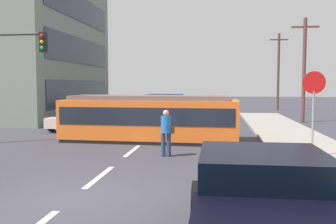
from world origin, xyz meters
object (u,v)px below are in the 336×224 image
streetcar_tram (150,117)px  traffic_light_mast (15,65)px  parked_sedan_mid (77,118)px  parked_sedan_far (109,110)px  utility_pole_mid (304,68)px  stop_sign (314,96)px  pickup_truck_parked (267,211)px  pedestrian_crossing (166,130)px  utility_pole_far (278,70)px  city_bus (161,106)px  parked_sedan_furthest (126,105)px

streetcar_tram → traffic_light_mast: (-5.65, -1.47, 2.35)m
parked_sedan_mid → parked_sedan_far: same height
utility_pole_mid → parked_sedan_far: bearing=174.4°
stop_sign → pickup_truck_parked: bearing=-108.4°
streetcar_tram → parked_sedan_far: bearing=115.6°
pedestrian_crossing → utility_pole_far: size_ratio=0.22×
city_bus → parked_sedan_far: bearing=160.9°
city_bus → parked_sedan_furthest: city_bus is taller
streetcar_tram → traffic_light_mast: size_ratio=1.63×
city_bus → parked_sedan_furthest: (-4.64, 8.12, -0.43)m
city_bus → parked_sedan_mid: city_bus is taller
pedestrian_crossing → streetcar_tram: bearing=109.2°
city_bus → stop_sign: bearing=-60.7°
city_bus → pedestrian_crossing: city_bus is taller
parked_sedan_far → parked_sedan_mid: bearing=-89.4°
utility_pole_mid → utility_pole_far: utility_pole_far is taller
city_bus → parked_sedan_furthest: size_ratio=1.31×
city_bus → parked_sedan_far: 4.54m
pickup_truck_parked → parked_sedan_furthest: bearing=107.9°
city_bus → traffic_light_mast: bearing=-114.0°
pedestrian_crossing → pickup_truck_parked: (2.47, -7.62, -0.15)m
pickup_truck_parked → parked_sedan_furthest: size_ratio=1.17×
streetcar_tram → utility_pole_far: 23.61m
pedestrian_crossing → city_bus: bearing=99.3°
city_bus → pickup_truck_parked: bearing=-77.4°
traffic_light_mast → city_bus: bearing=66.0°
parked_sedan_mid → parked_sedan_far: bearing=90.6°
traffic_light_mast → parked_sedan_furthest: bearing=89.6°
utility_pole_mid → utility_pole_far: 12.23m
city_bus → parked_sedan_far: city_bus is taller
traffic_light_mast → utility_pole_mid: 18.07m
parked_sedan_far → pickup_truck_parked: bearing=-68.0°
pickup_truck_parked → stop_sign: stop_sign is taller
parked_sedan_mid → parked_sedan_furthest: (-0.44, 13.41, -0.00)m
city_bus → utility_pole_mid: 10.05m
streetcar_tram → city_bus: size_ratio=1.43×
utility_pole_far → streetcar_tram: bearing=-113.0°
parked_sedan_furthest → pickup_truck_parked: bearing=-72.1°
traffic_light_mast → stop_sign: bearing=-9.3°
pedestrian_crossing → utility_pole_mid: size_ratio=0.24×
pedestrian_crossing → utility_pole_mid: utility_pole_mid is taller
parked_sedan_mid → pickup_truck_parked: bearing=-59.8°
streetcar_tram → stop_sign: stop_sign is taller
pickup_truck_parked → parked_sedan_far: 23.55m
traffic_light_mast → utility_pole_mid: (14.47, 10.82, 0.25)m
pickup_truck_parked → parked_sedan_far: size_ratio=1.13×
utility_pole_mid → utility_pole_far: size_ratio=0.92×
pickup_truck_parked → traffic_light_mast: size_ratio=1.02×
pedestrian_crossing → parked_sedan_furthest: (-6.73, 20.86, -0.32)m
parked_sedan_far → utility_pole_far: (14.29, 10.84, 3.37)m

